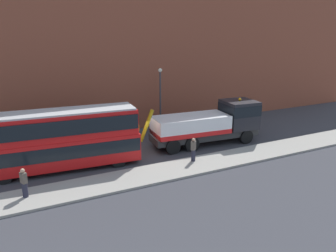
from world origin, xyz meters
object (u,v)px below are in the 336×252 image
Objects in this scene: recovery_tow_truck at (210,123)px; pedestrian_onlooker at (24,183)px; double_decker_bus at (56,138)px; street_lamp at (160,94)px; pedestrian_bystander at (193,150)px.

recovery_tow_truck is 14.92m from pedestrian_onlooker.
recovery_tow_truck is at bearing 4.57° from double_decker_bus.
double_decker_bus is 6.54× the size of pedestrian_onlooker.
street_lamp reaches higher than recovery_tow_truck.
pedestrian_bystander is 8.58m from street_lamp.
pedestrian_onlooker is (-2.33, -3.48, -1.25)m from double_decker_bus.
pedestrian_bystander is at bearing -98.71° from street_lamp.
pedestrian_onlooker and pedestrian_bystander have the same top height.
pedestrian_onlooker is 0.29× the size of street_lamp.
pedestrian_bystander is (-3.39, -3.04, -0.77)m from recovery_tow_truck.
double_decker_bus is 9.39m from pedestrian_bystander.
pedestrian_onlooker is at bearing 53.67° from pedestrian_bystander.
recovery_tow_truck is 1.75× the size of street_lamp.
double_decker_bus is 4.37m from pedestrian_onlooker.
pedestrian_bystander is at bearing -19.80° from pedestrian_onlooker.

